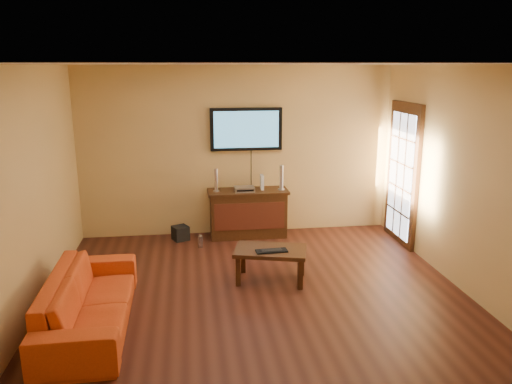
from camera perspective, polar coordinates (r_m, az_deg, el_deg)
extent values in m
plane|color=#33160E|center=(6.06, 0.38, -12.03)|extent=(5.00, 5.00, 0.00)
plane|color=tan|center=(8.03, -2.15, 4.68)|extent=(5.00, 0.00, 5.00)
plane|color=tan|center=(5.80, -24.84, -0.39)|extent=(0.00, 5.00, 5.00)
plane|color=tan|center=(6.44, 23.01, 1.14)|extent=(0.00, 5.00, 5.00)
plane|color=white|center=(5.43, 0.43, 14.42)|extent=(5.00, 5.00, 0.00)
cube|color=black|center=(7.95, 16.41, 1.81)|extent=(0.06, 1.02, 2.22)
cube|color=white|center=(7.94, 16.17, 1.80)|extent=(0.01, 0.79, 1.89)
cube|color=black|center=(8.03, -0.92, -2.57)|extent=(1.20, 0.45, 0.72)
cube|color=#36130A|center=(7.80, -0.72, -2.80)|extent=(1.11, 0.02, 0.43)
cube|color=black|center=(7.93, -0.93, 0.06)|extent=(1.27, 0.49, 0.04)
cube|color=black|center=(7.95, -1.13, 7.19)|extent=(1.14, 0.07, 0.68)
cube|color=#4791BB|center=(7.91, -1.10, 7.16)|extent=(1.03, 0.01, 0.57)
cube|color=black|center=(6.37, 1.68, -6.72)|extent=(1.00, 0.75, 0.05)
cube|color=black|center=(6.30, -2.08, -9.06)|extent=(0.06, 0.06, 0.38)
cube|color=black|center=(6.23, 5.07, -9.39)|extent=(0.06, 0.06, 0.38)
cube|color=black|center=(6.68, -1.50, -7.66)|extent=(0.06, 0.06, 0.38)
cube|color=black|center=(6.62, 5.22, -7.95)|extent=(0.06, 0.06, 0.38)
imported|color=#CA4316|center=(5.58, -18.58, -10.76)|extent=(0.62, 2.04, 0.79)
cylinder|color=silver|center=(7.87, -4.56, 0.12)|extent=(0.10, 0.10, 0.01)
cylinder|color=silver|center=(7.83, -4.58, 1.40)|extent=(0.06, 0.06, 0.35)
cylinder|color=silver|center=(7.97, 2.91, 0.33)|extent=(0.11, 0.11, 0.02)
cylinder|color=silver|center=(7.92, 2.93, 1.72)|extent=(0.06, 0.06, 0.38)
cube|color=silver|center=(7.86, -1.33, 0.35)|extent=(0.31, 0.23, 0.07)
cube|color=white|center=(7.96, 0.68, 1.14)|extent=(0.05, 0.17, 0.23)
cube|color=black|center=(8.00, -8.62, -4.66)|extent=(0.30, 0.30, 0.23)
cylinder|color=white|center=(7.65, -6.37, -5.64)|extent=(0.07, 0.07, 0.18)
sphere|color=white|center=(7.62, -6.39, -4.95)|extent=(0.04, 0.04, 0.04)
cube|color=black|center=(6.27, 1.80, -6.74)|extent=(0.40, 0.17, 0.02)
cube|color=black|center=(6.26, 1.80, -6.64)|extent=(0.26, 0.12, 0.01)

